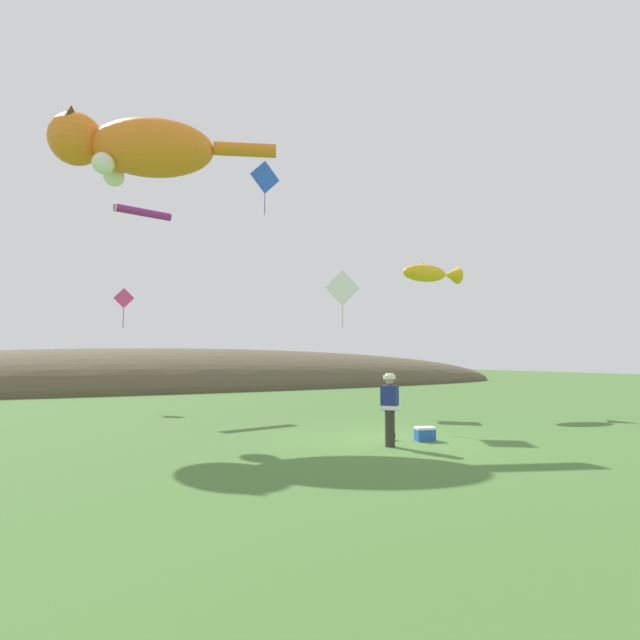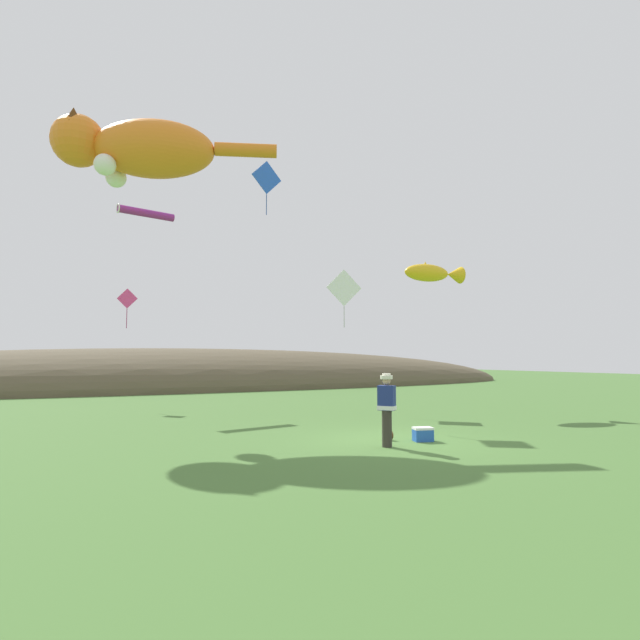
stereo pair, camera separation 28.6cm
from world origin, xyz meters
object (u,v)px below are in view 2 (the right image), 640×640
object	(u,v)px
picnic_cooler	(423,434)
kite_fish_windsock	(433,273)
kite_tube_streamer	(146,213)
kite_diamond_white	(344,288)
kite_spool	(389,435)
kite_diamond_blue	(267,178)
kite_diamond_pink	(127,299)
kite_giant_cat	(138,149)
festival_attendant	(387,407)

from	to	relation	value
picnic_cooler	kite_fish_windsock	bearing A→B (deg)	48.09
kite_tube_streamer	kite_diamond_white	bearing A→B (deg)	-39.11
kite_spool	kite_diamond_blue	distance (m)	12.93
picnic_cooler	kite_diamond_pink	bearing A→B (deg)	113.87
kite_spool	kite_diamond_pink	size ratio (longest dim) A/B	0.15
kite_diamond_pink	kite_diamond_white	size ratio (longest dim) A/B	0.74
kite_fish_windsock	kite_diamond_pink	size ratio (longest dim) A/B	1.57
kite_tube_streamer	kite_diamond_pink	world-z (taller)	kite_tube_streamer
kite_tube_streamer	kite_giant_cat	bearing A→B (deg)	-100.70
festival_attendant	kite_spool	distance (m)	1.30
picnic_cooler	kite_diamond_blue	distance (m)	13.29
kite_giant_cat	kite_diamond_white	bearing A→B (deg)	-5.82
festival_attendant	kite_tube_streamer	bearing A→B (deg)	106.19
kite_giant_cat	kite_diamond_blue	world-z (taller)	kite_giant_cat
picnic_cooler	kite_diamond_white	size ratio (longest dim) A/B	0.23
festival_attendant	kite_diamond_white	size ratio (longest dim) A/B	0.72
kite_fish_windsock	kite_tube_streamer	xyz separation A→B (m)	(-10.80, 7.31, 3.10)
festival_attendant	kite_tube_streamer	xyz separation A→B (m)	(-3.98, 13.72, 7.91)
picnic_cooler	kite_diamond_pink	distance (m)	15.46
kite_diamond_white	kite_spool	bearing A→B (deg)	-110.73
kite_spool	kite_diamond_white	distance (m)	8.99
festival_attendant	kite_spool	size ratio (longest dim) A/B	6.52
kite_diamond_white	picnic_cooler	bearing A→B (deg)	-104.55
kite_giant_cat	kite_diamond_blue	distance (m)	5.33
picnic_cooler	kite_giant_cat	size ratio (longest dim) A/B	0.07
picnic_cooler	kite_diamond_blue	size ratio (longest dim) A/B	0.24
kite_diamond_white	kite_diamond_pink	bearing A→B (deg)	143.27
kite_giant_cat	kite_tube_streamer	distance (m)	5.23
kite_diamond_pink	kite_giant_cat	bearing A→B (deg)	-93.00
festival_attendant	kite_diamond_pink	bearing A→B (deg)	108.77
kite_diamond_blue	kite_diamond_pink	size ratio (longest dim) A/B	1.30
kite_tube_streamer	kite_diamond_blue	bearing A→B (deg)	-45.26
kite_giant_cat	kite_diamond_pink	size ratio (longest dim) A/B	4.27
festival_attendant	kite_diamond_pink	size ratio (longest dim) A/B	0.98
festival_attendant	kite_giant_cat	xyz separation A→B (m)	(-4.94, 8.67, 8.86)
kite_fish_windsock	kite_diamond_white	xyz separation A→B (m)	(-3.56, 1.42, -0.69)
picnic_cooler	kite_fish_windsock	xyz separation A→B (m)	(5.52, 6.15, 5.58)
kite_giant_cat	kite_tube_streamer	world-z (taller)	kite_giant_cat
festival_attendant	kite_diamond_pink	world-z (taller)	kite_diamond_pink
kite_diamond_blue	festival_attendant	bearing A→B (deg)	-92.10
picnic_cooler	kite_diamond_blue	world-z (taller)	kite_diamond_blue
kite_giant_cat	kite_diamond_pink	xyz separation A→B (m)	(0.27, 5.08, -5.00)
picnic_cooler	kite_diamond_pink	xyz separation A→B (m)	(-5.97, 13.49, 4.63)
kite_fish_windsock	kite_tube_streamer	size ratio (longest dim) A/B	1.08
picnic_cooler	kite_tube_streamer	size ratio (longest dim) A/B	0.21
kite_tube_streamer	kite_diamond_blue	xyz separation A→B (m)	(4.33, -4.37, 0.96)
picnic_cooler	kite_diamond_pink	size ratio (longest dim) A/B	0.31
kite_diamond_blue	kite_giant_cat	bearing A→B (deg)	-172.59
kite_diamond_pink	kite_diamond_blue	bearing A→B (deg)	-41.24
kite_spool	kite_fish_windsock	xyz separation A→B (m)	(6.21, 5.61, 5.63)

